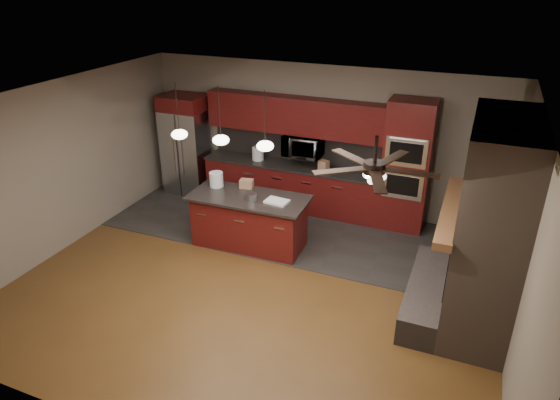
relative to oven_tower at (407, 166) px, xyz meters
The scene contains 22 objects.
ground 3.40m from the oven_tower, 122.27° to the right, with size 7.00×7.00×0.00m, color brown.
ceiling 3.57m from the oven_tower, 122.27° to the right, with size 7.00×6.00×0.02m, color white.
back_wall 1.74m from the oven_tower, 169.75° to the left, with size 7.00×0.02×2.80m, color slate.
right_wall 3.25m from the oven_tower, 56.24° to the right, with size 0.02×6.00×2.80m, color slate.
left_wall 5.86m from the oven_tower, 152.62° to the right, with size 0.02×6.00×2.80m, color slate.
slate_tile_patch 2.26m from the oven_tower, 152.30° to the right, with size 7.00×2.40×0.01m, color #2D2A28.
fireplace_column 2.66m from the oven_tower, 59.73° to the right, with size 1.30×2.10×2.80m.
back_cabinetry 2.20m from the oven_tower, behind, with size 3.59×0.64×2.20m.
oven_tower is the anchor object (origin of this frame).
microwave 1.98m from the oven_tower, behind, with size 0.73×0.41×0.50m, color silver.
refrigerator 4.50m from the oven_tower, behind, with size 0.89×0.75×2.07m.
kitchen_island 2.95m from the oven_tower, 143.59° to the right, with size 2.02×0.96×0.92m.
white_bucket 3.36m from the oven_tower, 153.23° to the right, with size 0.24×0.24×0.26m, color silver.
paint_can 2.85m from the oven_tower, 140.43° to the right, with size 0.18×0.18×0.12m, color #9FA0A4.
paint_tray 2.49m from the oven_tower, 135.86° to the right, with size 0.37×0.26×0.04m, color white.
cardboard_box 2.85m from the oven_tower, 151.43° to the right, with size 0.22×0.16×0.14m, color #9F7252.
counter_bucket 2.91m from the oven_tower, behind, with size 0.23×0.23×0.26m, color white.
counter_box 1.53m from the oven_tower, behind, with size 0.18×0.14×0.20m, color #AB7B58.
pendant_left 3.97m from the oven_tower, 149.26° to the right, with size 0.26×0.26×0.92m.
pendant_center 3.37m from the oven_tower, 142.53° to the right, with size 0.26×0.26×0.92m.
pendant_right 2.83m from the oven_tower, 132.87° to the right, with size 0.26×0.26×0.92m.
ceiling_fan 3.72m from the oven_tower, 88.36° to the right, with size 1.27×1.33×0.41m.
Camera 1 is at (2.76, -5.78, 4.40)m, focal length 32.00 mm.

